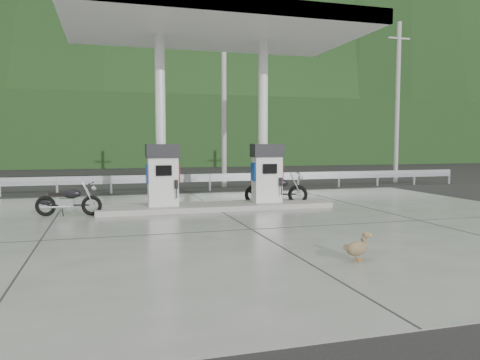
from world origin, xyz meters
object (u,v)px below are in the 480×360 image
object	(u,v)px
motorcycle_right	(276,190)
duck	(357,249)
gas_pump_right	(267,173)
motorcycle_left	(69,201)
gas_pump_left	(163,175)

from	to	relation	value
motorcycle_right	duck	distance (m)	7.34
gas_pump_right	motorcycle_left	bearing A→B (deg)	-178.26
gas_pump_left	duck	bearing A→B (deg)	-70.11
motorcycle_left	motorcycle_right	world-z (taller)	motorcycle_right
gas_pump_right	duck	distance (m)	6.82
gas_pump_left	duck	size ratio (longest dim) A/B	3.15
gas_pump_right	motorcycle_right	distance (m)	0.92
motorcycle_right	gas_pump_left	bearing A→B (deg)	-155.20
gas_pump_left	duck	xyz separation A→B (m)	(2.43, -6.73, -0.84)
motorcycle_right	duck	size ratio (longest dim) A/B	3.33
gas_pump_left	motorcycle_left	xyz separation A→B (m)	(-2.58, -0.18, -0.66)
gas_pump_right	duck	bearing A→B (deg)	-96.49
gas_pump_left	motorcycle_right	distance (m)	3.77
motorcycle_left	motorcycle_right	bearing A→B (deg)	17.02
motorcycle_left	motorcycle_right	distance (m)	6.31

